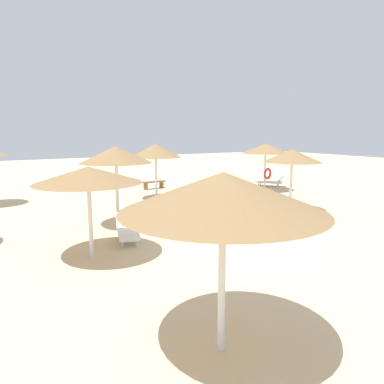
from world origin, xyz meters
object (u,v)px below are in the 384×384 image
Objects in this scene: parasol_0 at (156,151)px; bench_0 at (154,183)px; lounger_0 at (190,192)px; lounger_1 at (271,181)px; parasol_2 at (116,155)px; parasol_4 at (223,193)px; parasol_7 at (292,156)px; parasol_1 at (266,149)px; lounger_2 at (127,230)px; parasol_5 at (88,175)px.

parasol_0 is 1.92× the size of bench_0.
lounger_1 is (6.56, 0.86, 0.00)m from lounger_0.
parasol_0 reaches higher than lounger_0.
parasol_2 is 8.32m from parasol_4.
parasol_7 is at bearing -11.46° from parasol_2.
parasol_1 is 5.51m from lounger_0.
parasol_4 reaches higher than parasol_7.
lounger_0 is (6.34, 11.93, -2.29)m from parasol_4.
parasol_7 reaches higher than lounger_0.
lounger_2 is at bearing -153.85° from parasol_1.
parasol_1 is 5.75m from parasol_7.
parasol_7 reaches higher than bench_0.
parasol_7 is (8.45, 6.76, -0.14)m from parasol_4.
lounger_1 is (4.45, 6.02, -2.15)m from parasol_7.
parasol_4 is at bearing -97.01° from lounger_2.
bench_0 is at bearing 68.03° from parasol_0.
parasol_7 is at bearing 38.64° from parasol_4.
lounger_2 is at bearing -99.02° from parasol_2.
parasol_2 is 12.88m from lounger_1.
parasol_5 is 9.80m from lounger_0.
parasol_1 is at bearing 45.76° from parasol_4.
lounger_0 is at bearing 62.00° from parasol_4.
parasol_0 is 5.40m from parasol_2.
parasol_2 reaches higher than parasol_7.
parasol_0 is 1.52× the size of lounger_1.
parasol_5 is at bearing -122.52° from bench_0.
bench_0 is (-7.03, 2.86, 0.03)m from lounger_1.
lounger_2 is 10.46m from bench_0.
parasol_5 is 15.59m from lounger_1.
parasol_1 is at bearing 18.48° from parasol_2.
parasol_2 reaches higher than lounger_0.
parasol_2 reaches higher than lounger_1.
parasol_2 is 1.09× the size of parasol_7.
parasol_4 reaches higher than lounger_0.
lounger_1 is (1.51, 1.08, -2.18)m from parasol_1.
lounger_2 reaches higher than bench_0.
parasol_7 is 1.39× the size of lounger_0.
lounger_1 is (8.35, 0.40, -2.23)m from parasol_0.
parasol_0 is at bearing 49.88° from parasol_2.
parasol_7 is (-2.94, -4.94, -0.03)m from parasol_1.
parasol_0 is at bearing 69.79° from parasol_4.
parasol_7 is at bearing -126.46° from lounger_1.
lounger_0 is at bearing 177.43° from parasol_1.
parasol_2 reaches higher than lounger_2.
lounger_1 is at bearing -22.15° from bench_0.
parasol_5 is (-1.74, -2.87, -0.34)m from parasol_2.
parasol_1 reaches higher than lounger_1.
parasol_1 reaches higher than lounger_0.
parasol_0 reaches higher than lounger_1.
parasol_7 is 1.82× the size of bench_0.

